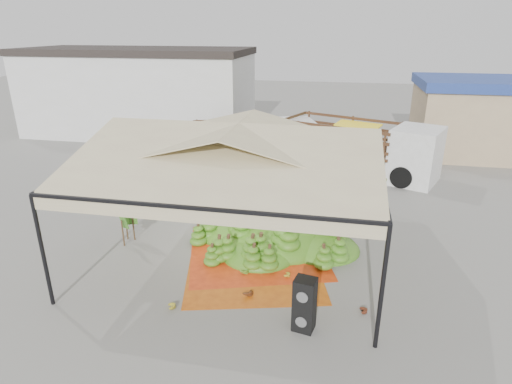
% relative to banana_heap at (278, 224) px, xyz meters
% --- Properties ---
extents(ground, '(90.00, 90.00, 0.00)m').
position_rel_banana_heap_xyz_m(ground, '(-1.12, -0.49, -0.62)').
color(ground, slate).
rests_on(ground, ground).
extents(canopy_tent, '(8.10, 8.10, 4.00)m').
position_rel_banana_heap_xyz_m(canopy_tent, '(-1.12, -0.49, 2.68)').
color(canopy_tent, black).
rests_on(canopy_tent, ground).
extents(building_white, '(14.30, 6.30, 5.40)m').
position_rel_banana_heap_xyz_m(building_white, '(-11.12, 13.51, 2.09)').
color(building_white, silver).
rests_on(building_white, ground).
extents(building_tan, '(6.30, 5.30, 4.10)m').
position_rel_banana_heap_xyz_m(building_tan, '(8.88, 12.51, 1.45)').
color(building_tan, tan).
rests_on(building_tan, ground).
extents(tarp_left, '(5.12, 4.99, 0.01)m').
position_rel_banana_heap_xyz_m(tarp_left, '(-0.53, -0.78, -0.62)').
color(tarp_left, '#E54715').
rests_on(tarp_left, ground).
extents(tarp_right, '(4.69, 4.83, 0.01)m').
position_rel_banana_heap_xyz_m(tarp_right, '(-0.45, -1.71, -0.62)').
color(tarp_right, '#CC6313').
rests_on(tarp_right, ground).
extents(banana_heap, '(7.22, 6.68, 1.24)m').
position_rel_banana_heap_xyz_m(banana_heap, '(0.00, 0.00, 0.00)').
color(banana_heap, '#397919').
rests_on(banana_heap, ground).
extents(hand_yellow_a, '(0.44, 0.37, 0.19)m').
position_rel_banana_heap_xyz_m(hand_yellow_a, '(0.52, -2.05, -0.53)').
color(hand_yellow_a, gold).
rests_on(hand_yellow_a, ground).
extents(hand_yellow_b, '(0.57, 0.54, 0.20)m').
position_rel_banana_heap_xyz_m(hand_yellow_b, '(-2.13, -4.12, -0.52)').
color(hand_yellow_b, gold).
rests_on(hand_yellow_b, ground).
extents(hand_red_a, '(0.58, 0.54, 0.21)m').
position_rel_banana_heap_xyz_m(hand_red_a, '(-0.36, -3.11, -0.52)').
color(hand_red_a, '#522812').
rests_on(hand_red_a, ground).
extents(hand_red_b, '(0.48, 0.41, 0.20)m').
position_rel_banana_heap_xyz_m(hand_red_b, '(2.58, -3.33, -0.52)').
color(hand_red_b, '#5D2A15').
rests_on(hand_red_b, ground).
extents(hand_green, '(0.51, 0.51, 0.18)m').
position_rel_banana_heap_xyz_m(hand_green, '(-0.66, -2.06, -0.53)').
color(hand_green, '#4F7117').
rests_on(hand_green, ground).
extents(hanging_bunches, '(4.74, 0.24, 0.20)m').
position_rel_banana_heap_xyz_m(hanging_bunches, '(0.79, -0.72, 2.00)').
color(hanging_bunches, '#4A6E17').
rests_on(hanging_bunches, ground).
extents(speaker_stack, '(0.56, 0.51, 1.34)m').
position_rel_banana_heap_xyz_m(speaker_stack, '(1.26, -4.19, 0.05)').
color(speaker_stack, black).
rests_on(speaker_stack, ground).
extents(banana_leaves, '(0.96, 1.36, 3.70)m').
position_rel_banana_heap_xyz_m(banana_leaves, '(-4.82, -0.79, -0.62)').
color(banana_leaves, '#286C1C').
rests_on(banana_leaves, ground).
extents(vendor, '(0.56, 0.37, 1.53)m').
position_rel_banana_heap_xyz_m(vendor, '(-1.12, 3.97, 0.15)').
color(vendor, gray).
rests_on(vendor, ground).
extents(truck_left, '(6.50, 4.01, 2.11)m').
position_rel_banana_heap_xyz_m(truck_left, '(-2.36, 8.87, 0.68)').
color(truck_left, '#512D1B').
rests_on(truck_left, ground).
extents(truck_right, '(7.60, 5.02, 2.47)m').
position_rel_banana_heap_xyz_m(truck_right, '(3.00, 7.92, 0.90)').
color(truck_right, '#4D2919').
rests_on(truck_right, ground).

